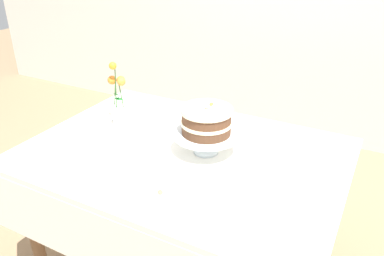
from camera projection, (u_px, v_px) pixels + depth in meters
The scene contains 6 objects.
dining_table at pixel (181, 172), 1.74m from camera, with size 1.40×1.00×0.74m.
linen_napkin at pixel (206, 152), 1.71m from camera, with size 0.32×0.32×0.00m, color white.
cake_stand at pixel (206, 136), 1.68m from camera, with size 0.29×0.29×0.10m.
layer_cake at pixel (206, 121), 1.64m from camera, with size 0.22×0.22×0.12m.
flower_vase at pixel (119, 103), 1.94m from camera, with size 0.10×0.10×0.33m.
loose_petal_0 at pixel (160, 192), 1.44m from camera, with size 0.03×0.02×0.01m, color #E56B51.
Camera 1 is at (0.74, -1.31, 1.60)m, focal length 35.99 mm.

